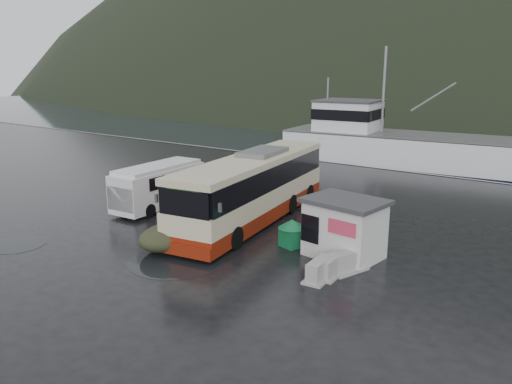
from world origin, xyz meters
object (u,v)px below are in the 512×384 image
Objects in this scene: jersey_barrier_b at (319,279)px; coach_bus at (254,220)px; dome_tent at (171,249)px; jersey_barrier_c at (330,276)px; waste_bin_right at (292,246)px; white_van at (160,207)px; jersey_barrier_a at (348,271)px; ticket_kiosk at (343,256)px; fishing_trawler at (415,158)px; waste_bin_left at (177,246)px.

coach_bus is at bearing 144.40° from jersey_barrier_b.
coach_bus reaches higher than dome_tent.
waste_bin_right is at bearing 147.11° from jersey_barrier_c.
jersey_barrier_b is (12.74, -3.59, 0.00)m from white_van.
jersey_barrier_a is 0.89m from jersey_barrier_c.
waste_bin_right is 0.39× the size of ticket_kiosk.
coach_bus is 24.15m from fishing_trawler.
waste_bin_right is 3.61m from jersey_barrier_c.
fishing_trawler reaches higher than jersey_barrier_a.
coach_bus is 4.25× the size of dome_tent.
fishing_trawler is (-6.46, 27.53, 0.00)m from jersey_barrier_a.
white_van is at bearing 140.41° from dome_tent.
waste_bin_left is at bearing -165.54° from jersey_barrier_a.
waste_bin_left is 7.24m from jersey_barrier_b.
jersey_barrier_b is (-0.55, -1.39, 0.00)m from jersey_barrier_a.
fishing_trawler is (0.77, 24.13, 0.00)m from coach_bus.
waste_bin_left reaches higher than jersey_barrier_b.
white_van is 13.47m from jersey_barrier_a.
jersey_barrier_c is at bearing -83.35° from fishing_trawler.
ticket_kiosk is at bearing -7.61° from white_van.
ticket_kiosk is at bearing -83.44° from fishing_trawler.
white_van is at bearing -176.40° from ticket_kiosk.
jersey_barrier_b is at bearing -19.72° from white_van.
ticket_kiosk reaches higher than waste_bin_left.
jersey_barrier_c is at bearing -69.60° from ticket_kiosk.
white_van is at bearing 166.90° from jersey_barrier_c.
dome_tent is 8.07m from jersey_barrier_a.
waste_bin_right is 0.05× the size of fishing_trawler.
white_van is at bearing 170.63° from jersey_barrier_a.
fishing_trawler is at bearing 102.13° from jersey_barrier_c.
ticket_kiosk is 2.29m from jersey_barrier_c.
dome_tent reaches higher than jersey_barrier_b.
waste_bin_right is at bearing -10.04° from white_van.
jersey_barrier_b is 1.03× the size of jersey_barrier_c.
jersey_barrier_a is (7.69, 2.44, 0.00)m from dome_tent.
coach_bus is 8.10× the size of jersey_barrier_b.
white_van is 26.24m from fishing_trawler.
waste_bin_right is 3.82m from jersey_barrier_b.
fishing_trawler is (-6.09, 28.34, 0.00)m from jersey_barrier_c.
fishing_trawler reaches higher than jersey_barrier_b.
jersey_barrier_c is at bearing -17.10° from white_van.
waste_bin_right is at bearing 35.86° from waste_bin_left.
jersey_barrier_a reaches higher than jersey_barrier_c.
fishing_trawler is at bearing 79.22° from coach_bus.
white_van is at bearing -177.74° from coach_bus.
jersey_barrier_c is (12.92, -3.01, 0.00)m from white_van.
white_van is at bearing 173.97° from waste_bin_right.
white_van is 6.94m from waste_bin_left.
waste_bin_left is at bearing -41.21° from white_van.
jersey_barrier_c is at bearing -114.54° from jersey_barrier_a.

